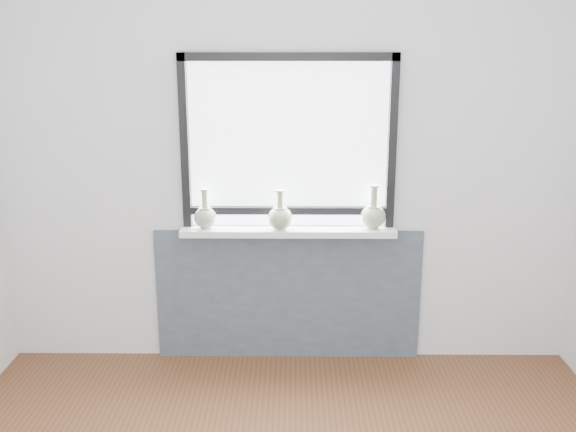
{
  "coord_description": "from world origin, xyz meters",
  "views": [
    {
      "loc": [
        0.03,
        -2.08,
        2.0
      ],
      "look_at": [
        0.0,
        1.55,
        1.02
      ],
      "focal_mm": 40.0,
      "sensor_mm": 36.0,
      "label": 1
    }
  ],
  "objects_px": {
    "windowsill": "(288,231)",
    "vase_b": "(280,217)",
    "vase_c": "(373,215)",
    "vase_a": "(205,216)"
  },
  "relations": [
    {
      "from": "windowsill",
      "to": "vase_a",
      "type": "distance_m",
      "value": 0.52
    },
    {
      "from": "vase_b",
      "to": "windowsill",
      "type": "bearing_deg",
      "value": 30.61
    },
    {
      "from": "vase_a",
      "to": "windowsill",
      "type": "bearing_deg",
      "value": -0.03
    },
    {
      "from": "vase_a",
      "to": "vase_c",
      "type": "bearing_deg",
      "value": 0.43
    },
    {
      "from": "vase_b",
      "to": "vase_c",
      "type": "xyz_separation_m",
      "value": [
        0.57,
        0.04,
        0.0
      ]
    },
    {
      "from": "windowsill",
      "to": "vase_c",
      "type": "distance_m",
      "value": 0.53
    },
    {
      "from": "vase_b",
      "to": "vase_c",
      "type": "height_order",
      "value": "vase_c"
    },
    {
      "from": "windowsill",
      "to": "vase_b",
      "type": "xyz_separation_m",
      "value": [
        -0.05,
        -0.03,
        0.1
      ]
    },
    {
      "from": "windowsill",
      "to": "vase_a",
      "type": "bearing_deg",
      "value": 179.97
    },
    {
      "from": "vase_b",
      "to": "vase_a",
      "type": "bearing_deg",
      "value": 176.33
    }
  ]
}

